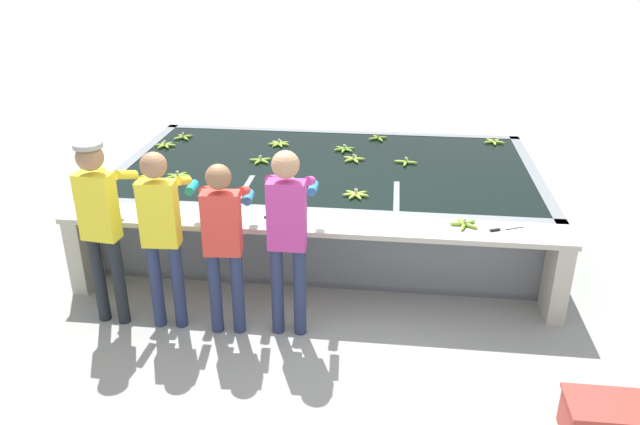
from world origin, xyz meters
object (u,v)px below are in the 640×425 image
Objects in this scene: worker_1 at (162,225)px; banana_bunch_floating_4 at (279,144)px; banana_bunch_floating_5 at (356,194)px; crate at (603,421)px; worker_0 at (101,215)px; worker_3 at (288,226)px; knife_0 at (502,229)px; banana_bunch_floating_11 at (287,181)px; banana_bunch_floating_10 at (183,137)px; banana_bunch_floating_6 at (178,176)px; banana_bunch_floating_2 at (261,160)px; banana_bunch_ledge_0 at (464,224)px; banana_bunch_floating_0 at (165,145)px; banana_bunch_floating_1 at (378,138)px; banana_bunch_floating_9 at (344,149)px; worker_2 at (223,234)px; banana_bunch_floating_7 at (354,159)px; knife_1 at (275,220)px; banana_bunch_floating_8 at (494,142)px; banana_bunch_floating_3 at (406,162)px.

worker_1 is 2.88m from banana_bunch_floating_4.
crate is (1.91, -2.31, -0.69)m from banana_bunch_floating_5.
worker_0 is 3.14× the size of crate.
worker_3 reaches higher than crate.
knife_0 is (2.46, -2.24, -0.01)m from banana_bunch_floating_4.
worker_1 is 6.04× the size of banana_bunch_floating_11.
banana_bunch_floating_5 is 1.23× the size of banana_bunch_floating_10.
banana_bunch_floating_6 is (-1.49, 1.53, -0.18)m from worker_3.
banana_bunch_ledge_0 is at bearing -34.51° from banana_bunch_floating_2.
banana_bunch_floating_1 is at bearing 12.98° from banana_bunch_floating_0.
worker_2 is at bearing -106.59° from banana_bunch_floating_9.
banana_bunch_floating_10 is at bearing 136.97° from crate.
banana_bunch_floating_0 reaches higher than crate.
banana_bunch_floating_7 is at bearing 57.36° from worker_1.
banana_bunch_floating_1 is at bearing 69.41° from worker_2.
crate is (1.75, -4.28, -0.69)m from banana_bunch_floating_1.
banana_bunch_floating_10 is 5.93m from crate.
banana_bunch_floating_6 is (-0.94, 1.57, -0.10)m from worker_2.
crate is (0.54, -1.65, -0.69)m from knife_0.
banana_bunch_floating_5 is 0.84× the size of knife_1.
worker_3 reaches higher than knife_0.
banana_bunch_floating_1 is at bearing 37.66° from banana_bunch_floating_2.
worker_3 is 6.21× the size of banana_bunch_floating_8.
banana_bunch_floating_4 and banana_bunch_floating_9 have the same top height.
worker_0 is at bearing -139.66° from banana_bunch_floating_8.
knife_0 is (0.33, -0.05, -0.01)m from banana_bunch_ledge_0.
worker_3 is at bearing -45.70° from banana_bunch_floating_6.
knife_0 is (0.85, -1.72, -0.01)m from banana_bunch_floating_3.
worker_1 is 5.93× the size of banana_bunch_floating_0.
banana_bunch_floating_4 is 0.51× the size of crate.
banana_bunch_ledge_0 is (2.23, -1.53, 0.00)m from banana_bunch_floating_2.
worker_2 is 5.82× the size of banana_bunch_floating_7.
banana_bunch_floating_11 is (1.75, -1.07, 0.00)m from banana_bunch_floating_0.
worker_0 is at bearing 179.00° from worker_1.
banana_bunch_floating_9 is 1.02× the size of banana_bunch_floating_11.
banana_bunch_floating_8 is at bearing 15.57° from banana_bunch_floating_9.
banana_bunch_floating_2 is 0.98× the size of banana_bunch_floating_9.
banana_bunch_floating_3 is 1.03× the size of banana_bunch_floating_7.
banana_bunch_floating_5 is at bearing 129.63° from crate.
worker_2 is (1.09, -0.03, -0.11)m from worker_0.
worker_1 is at bearing -168.76° from knife_0.
worker_0 is 6.25× the size of banana_bunch_floating_11.
knife_1 is (1.28, -0.99, -0.01)m from banana_bunch_floating_6.
worker_0 is 2.62m from banana_bunch_floating_0.
banana_bunch_floating_3 is (2.67, 2.30, -0.20)m from worker_0.
banana_bunch_floating_11 is (-0.92, -1.68, -0.00)m from banana_bunch_floating_1.
banana_bunch_floating_9 is (-0.14, 0.36, -0.00)m from banana_bunch_floating_7.
banana_bunch_floating_3 is 2.98m from banana_bunch_floating_10.
worker_2 is at bearing -111.95° from banana_bunch_floating_7.
banana_bunch_floating_6 is 0.51× the size of crate.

